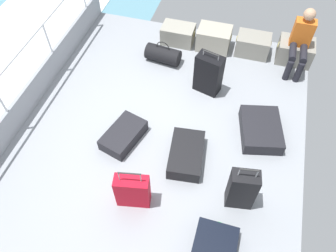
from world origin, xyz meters
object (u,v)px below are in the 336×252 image
suitcase_2 (132,191)px  suitcase_4 (124,135)px  suitcase_0 (186,154)px  suitcase_6 (208,74)px  suitcase_5 (261,130)px  cargo_crate_1 (214,38)px  cargo_crate_3 (295,51)px  duffel_bag (163,54)px  suitcase_3 (242,189)px  cargo_crate_2 (253,45)px  passenger_seated (301,40)px  cargo_crate_0 (178,34)px

suitcase_2 → suitcase_4: (-0.49, 0.92, -0.18)m
suitcase_0 → suitcase_6: (0.00, 1.48, 0.24)m
suitcase_0 → suitcase_5: suitcase_0 is taller
suitcase_4 → suitcase_5: suitcase_5 is taller
cargo_crate_1 → cargo_crate_3: bearing=2.0°
suitcase_2 → duffel_bag: size_ratio=1.13×
suitcase_4 → suitcase_3: bearing=-16.7°
cargo_crate_2 → suitcase_0: cargo_crate_2 is taller
cargo_crate_1 → cargo_crate_2: 0.74m
cargo_crate_2 → passenger_seated: 0.88m
cargo_crate_1 → suitcase_3: 3.23m
cargo_crate_0 → suitcase_5: 2.57m
cargo_crate_0 → duffel_bag: duffel_bag is taller
cargo_crate_3 → duffel_bag: bearing=-163.3°
cargo_crate_1 → suitcase_3: bearing=-72.9°
cargo_crate_3 → suitcase_5: cargo_crate_3 is taller
suitcase_3 → duffel_bag: 3.01m
cargo_crate_0 → suitcase_6: size_ratio=0.81×
duffel_bag → cargo_crate_2: bearing=23.8°
suitcase_6 → duffel_bag: (-0.93, 0.49, -0.21)m
passenger_seated → suitcase_6: bearing=-144.0°
cargo_crate_2 → passenger_seated: (0.77, -0.17, 0.39)m
passenger_seated → cargo_crate_1: bearing=175.0°
suitcase_5 → duffel_bag: size_ratio=1.37×
passenger_seated → suitcase_6: passenger_seated is taller
cargo_crate_0 → suitcase_0: cargo_crate_0 is taller
cargo_crate_3 → suitcase_4: size_ratio=0.81×
suitcase_5 → cargo_crate_2: bearing=101.0°
cargo_crate_2 → cargo_crate_1: bearing=-177.1°
cargo_crate_0 → cargo_crate_2: size_ratio=1.01×
cargo_crate_3 → suitcase_4: bearing=-132.8°
suitcase_6 → suitcase_2: bearing=-102.6°
suitcase_3 → suitcase_6: bearing=113.2°
cargo_crate_3 → duffel_bag: 2.42m
cargo_crate_1 → passenger_seated: (1.50, -0.13, 0.37)m
cargo_crate_1 → suitcase_6: bearing=-84.2°
suitcase_5 → passenger_seated: bearing=77.1°
cargo_crate_2 → suitcase_2: (-1.14, -3.49, 0.10)m
suitcase_3 → suitcase_6: size_ratio=1.05×
passenger_seated → duffel_bag: (-2.32, -0.51, -0.43)m
cargo_crate_1 → cargo_crate_0: bearing=-178.0°
suitcase_2 → suitcase_4: suitcase_2 is taller
cargo_crate_3 → suitcase_6: (-1.39, -1.19, 0.16)m
cargo_crate_1 → suitcase_3: size_ratio=0.76×
cargo_crate_0 → cargo_crate_3: 2.20m
suitcase_0 → suitcase_2: suitcase_2 is taller
cargo_crate_1 → cargo_crate_3: (1.50, 0.05, -0.01)m
suitcase_0 → suitcase_5: size_ratio=0.90×
suitcase_5 → duffel_bag: bearing=147.7°
cargo_crate_2 → cargo_crate_0: bearing=-177.5°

